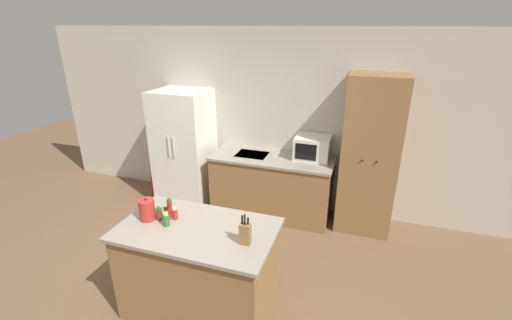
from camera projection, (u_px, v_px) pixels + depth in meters
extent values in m
plane|color=brown|center=(197.00, 303.00, 3.47)|extent=(14.00, 14.00, 0.00)
cube|color=beige|center=(265.00, 121.00, 5.03)|extent=(7.20, 0.06, 2.60)
cube|color=white|center=(184.00, 148.00, 5.21)|extent=(0.79, 0.68, 1.74)
cylinder|color=silver|center=(169.00, 146.00, 4.86)|extent=(0.02, 0.02, 0.30)
cylinder|color=silver|center=(173.00, 147.00, 4.84)|extent=(0.02, 0.02, 0.30)
cube|color=olive|center=(272.00, 186.00, 4.97)|extent=(1.68, 0.68, 0.86)
cube|color=gray|center=(272.00, 158.00, 4.80)|extent=(1.72, 0.72, 0.03)
cube|color=#9EA0A3|center=(252.00, 155.00, 4.89)|extent=(0.44, 0.34, 0.01)
cube|color=olive|center=(370.00, 156.00, 4.41)|extent=(0.70, 0.57, 2.08)
sphere|color=black|center=(362.00, 160.00, 4.16)|extent=(0.02, 0.02, 0.02)
sphere|color=black|center=(377.00, 162.00, 4.11)|extent=(0.02, 0.02, 0.02)
cube|color=olive|center=(200.00, 271.00, 3.26)|extent=(1.37, 0.78, 0.89)
cube|color=gray|center=(197.00, 229.00, 3.08)|extent=(1.43, 0.84, 0.03)
cube|color=white|center=(313.00, 148.00, 4.69)|extent=(0.47, 0.40, 0.31)
cube|color=black|center=(306.00, 152.00, 4.52)|extent=(0.28, 0.01, 0.22)
cube|color=olive|center=(245.00, 234.00, 2.82)|extent=(0.09, 0.06, 0.19)
cylinder|color=black|center=(242.00, 220.00, 2.78)|extent=(0.02, 0.02, 0.08)
cylinder|color=black|center=(245.00, 220.00, 2.77)|extent=(0.02, 0.02, 0.09)
cylinder|color=black|center=(248.00, 221.00, 2.78)|extent=(0.02, 0.02, 0.06)
cylinder|color=#B2281E|center=(170.00, 207.00, 3.30)|extent=(0.05, 0.05, 0.13)
cylinder|color=#286628|center=(169.00, 200.00, 3.27)|extent=(0.04, 0.04, 0.03)
cylinder|color=#B2281E|center=(167.00, 215.00, 3.18)|extent=(0.04, 0.04, 0.11)
cylinder|color=black|center=(167.00, 208.00, 3.16)|extent=(0.03, 0.03, 0.02)
cylinder|color=#337033|center=(166.00, 220.00, 3.09)|extent=(0.06, 0.06, 0.11)
cylinder|color=#E5DB4C|center=(165.00, 214.00, 3.07)|extent=(0.04, 0.04, 0.02)
cylinder|color=#563319|center=(159.00, 214.00, 3.19)|extent=(0.05, 0.05, 0.11)
cylinder|color=#286628|center=(158.00, 208.00, 3.16)|extent=(0.04, 0.04, 0.02)
cylinder|color=gold|center=(166.00, 213.00, 3.25)|extent=(0.05, 0.05, 0.08)
cylinder|color=black|center=(166.00, 209.00, 3.23)|extent=(0.04, 0.04, 0.02)
cylinder|color=#B2281E|center=(175.00, 214.00, 3.20)|extent=(0.05, 0.05, 0.10)
cylinder|color=silver|center=(174.00, 209.00, 3.18)|extent=(0.04, 0.04, 0.02)
cylinder|color=#B72D28|center=(147.00, 210.00, 3.18)|extent=(0.15, 0.15, 0.20)
sphere|color=#262628|center=(146.00, 199.00, 3.14)|extent=(0.02, 0.02, 0.02)
cylinder|color=red|center=(156.00, 187.00, 5.54)|extent=(0.13, 0.13, 0.34)
cylinder|color=black|center=(154.00, 176.00, 5.46)|extent=(0.06, 0.06, 0.06)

